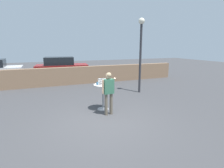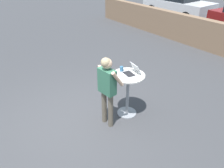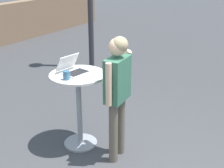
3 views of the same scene
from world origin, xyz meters
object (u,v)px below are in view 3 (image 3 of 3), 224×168
object	(u,v)px
cafe_table	(79,98)
standing_person	(117,86)
laptop	(73,69)
coffee_mug	(66,75)

from	to	relation	value
cafe_table	standing_person	xyz separation A→B (m)	(0.02, -0.58, 0.31)
laptop	coffee_mug	size ratio (longest dim) A/B	3.25
coffee_mug	standing_person	bearing A→B (deg)	-66.45
coffee_mug	standing_person	size ratio (longest dim) A/B	0.07
cafe_table	coffee_mug	size ratio (longest dim) A/B	8.69
cafe_table	laptop	size ratio (longest dim) A/B	2.67
laptop	coffee_mug	bearing A→B (deg)	-159.55
coffee_mug	cafe_table	bearing A→B (deg)	2.71
laptop	cafe_table	bearing A→B (deg)	-96.71
cafe_table	laptop	bearing A→B (deg)	83.29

